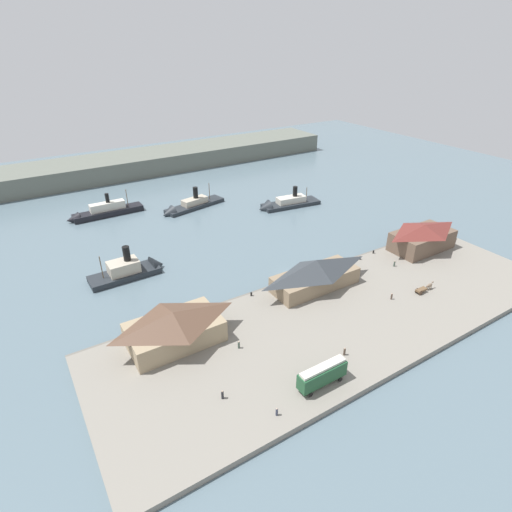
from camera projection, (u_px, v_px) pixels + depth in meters
The scene contains 22 objects.
ground_plane at pixel (287, 275), 107.19m from camera, with size 320.00×320.00×0.00m, color slate.
quay_promenade at pixel (346, 316), 90.48m from camera, with size 110.00×36.00×1.20m, color gray.
seawall_edge at pixel (296, 279), 104.27m from camera, with size 110.00×0.80×1.00m, color #666159.
ferry_shed_west_terminal at pixel (174, 327), 80.41m from camera, with size 18.42×11.03×7.13m.
ferry_shed_central_terminal at pixel (316, 273), 98.12m from camera, with size 21.94×8.68×7.42m.
ferry_shed_customs_shed at pixel (422, 237), 115.82m from camera, with size 18.25×9.97×7.46m.
street_tram at pixel (322, 374), 70.76m from camera, with size 9.46×2.48×4.34m.
horse_cart at pixel (425, 288), 97.66m from camera, with size 5.71×1.31×1.87m.
pedestrian_near_cart at pixel (392, 297), 94.86m from camera, with size 0.40×0.40×1.60m.
pedestrian_walking_east at pixel (344, 352), 78.30m from camera, with size 0.43×0.43×1.74m.
pedestrian_by_tram at pixel (222, 395), 68.91m from camera, with size 0.44×0.44×1.76m.
pedestrian_near_east_shed at pixel (394, 264), 108.34m from camera, with size 0.41×0.41×1.66m.
pedestrian_near_west_shed at pixel (239, 345), 80.03m from camera, with size 0.41×0.41×1.66m.
pedestrian_at_waters_edge at pixel (277, 412), 65.89m from camera, with size 0.38×0.38×1.55m.
mooring_post_center_west at pixel (373, 252), 114.94m from camera, with size 0.44×0.44×0.90m, color black.
mooring_post_west at pixel (251, 294), 96.24m from camera, with size 0.44×0.44×0.90m, color black.
mooring_post_east at pixel (360, 258), 111.77m from camera, with size 0.44×0.44×0.90m, color black.
ferry_outer_harbor at pixel (133, 269), 106.41m from camera, with size 19.37×6.81×10.64m.
ferry_departing_north at pixel (187, 207), 146.37m from camera, with size 25.51×10.53×9.48m.
ferry_approaching_east at pixel (101, 212), 140.62m from camera, with size 25.51×5.12×9.23m.
ferry_near_quay at pixel (283, 204), 148.47m from camera, with size 24.06×9.28×9.41m.
far_headland at pixel (147, 162), 187.42m from camera, with size 180.00×24.00×8.00m, color #60665B.
Camera 1 is at (-55.54, -73.71, 55.36)m, focal length 28.80 mm.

